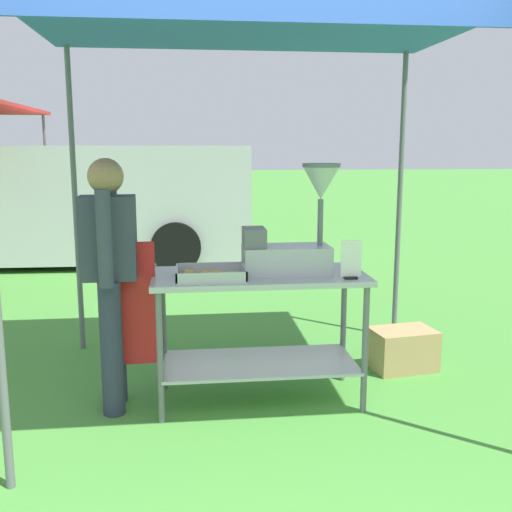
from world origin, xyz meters
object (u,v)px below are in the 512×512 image
at_px(stall_canopy, 258,27).
at_px(van_silver, 62,202).
at_px(donut_fryer, 293,236).
at_px(menu_sign, 351,263).
at_px(supply_crate, 402,349).
at_px(donut_cart, 259,308).
at_px(vendor, 111,272).
at_px(donut_tray, 211,275).

relative_size(stall_canopy, van_silver, 0.53).
bearing_deg(donut_fryer, menu_sign, -32.88).
distance_m(menu_sign, supply_crate, 1.21).
xyz_separation_m(donut_fryer, supply_crate, (0.93, 0.44, -0.95)).
distance_m(donut_cart, donut_fryer, 0.52).
height_order(donut_cart, vendor, vendor).
height_order(donut_tray, supply_crate, donut_tray).
xyz_separation_m(donut_cart, donut_tray, (-0.32, -0.11, 0.25)).
bearing_deg(vendor, donut_tray, -9.19).
bearing_deg(donut_tray, stall_canopy, 33.09).
xyz_separation_m(stall_canopy, van_silver, (-2.30, 5.16, -1.53)).
bearing_deg(supply_crate, van_silver, 125.57).
relative_size(vendor, van_silver, 0.29).
xyz_separation_m(stall_canopy, donut_tray, (-0.32, -0.21, -1.52)).
relative_size(supply_crate, van_silver, 0.09).
bearing_deg(stall_canopy, supply_crate, 16.25).
relative_size(donut_fryer, van_silver, 0.13).
height_order(stall_canopy, menu_sign, stall_canopy).
height_order(donut_fryer, supply_crate, donut_fryer).
bearing_deg(donut_fryer, supply_crate, 25.15).
xyz_separation_m(donut_tray, supply_crate, (1.47, 0.54, -0.73)).
relative_size(menu_sign, supply_crate, 0.47).
distance_m(vendor, van_silver, 5.44).
relative_size(stall_canopy, supply_crate, 5.71).
bearing_deg(donut_tray, donut_cart, 18.87).
relative_size(donut_tray, supply_crate, 0.84).
bearing_deg(supply_crate, vendor, -168.08).
distance_m(donut_tray, donut_fryer, 0.59).
distance_m(donut_fryer, supply_crate, 1.41).
bearing_deg(donut_cart, supply_crate, 20.65).
height_order(donut_fryer, van_silver, van_silver).
distance_m(stall_canopy, donut_fryer, 1.32).
height_order(stall_canopy, donut_cart, stall_canopy).
distance_m(donut_fryer, vendor, 1.18).
height_order(stall_canopy, donut_fryer, stall_canopy).
height_order(donut_cart, menu_sign, menu_sign).
bearing_deg(menu_sign, donut_cart, 158.47).
bearing_deg(van_silver, donut_cart, -66.40).
xyz_separation_m(vendor, supply_crate, (2.09, 0.44, -0.75)).
relative_size(donut_tray, van_silver, 0.08).
xyz_separation_m(donut_tray, menu_sign, (0.86, -0.11, 0.08)).
bearing_deg(donut_tray, vendor, 170.81).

